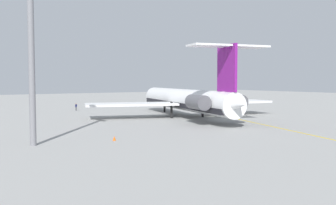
{
  "coord_description": "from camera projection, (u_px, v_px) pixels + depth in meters",
  "views": [
    {
      "loc": [
        -55.98,
        53.67,
        7.4
      ],
      "look_at": [
        4.23,
        13.71,
        3.02
      ],
      "focal_mm": 40.21,
      "sensor_mm": 36.0,
      "label": 1
    }
  ],
  "objects": [
    {
      "name": "safety_cone_nose",
      "position": [
        114.0,
        138.0,
        45.73
      ],
      "size": [
        0.4,
        0.4,
        0.55
      ],
      "primitive_type": "cone",
      "color": "#EA590F",
      "rests_on": "ground"
    },
    {
      "name": "main_jetliner",
      "position": [
        187.0,
        100.0,
        73.41
      ],
      "size": [
        43.73,
        39.05,
        12.87
      ],
      "rotation": [
        0.0,
        0.0,
        -0.23
      ],
      "color": "white",
      "rests_on": "ground"
    },
    {
      "name": "ground_crew_near_nose",
      "position": [
        218.0,
        104.0,
        98.6
      ],
      "size": [
        0.47,
        0.29,
        1.83
      ],
      "rotation": [
        0.0,
        0.0,
        1.65
      ],
      "color": "black",
      "rests_on": "ground"
    },
    {
      "name": "taxiway_centreline",
      "position": [
        218.0,
        115.0,
        79.55
      ],
      "size": [
        102.89,
        31.85,
        0.01
      ],
      "primitive_type": "cube",
      "rotation": [
        0.0,
        0.0,
        -0.3
      ],
      "color": "gold",
      "rests_on": "ground"
    },
    {
      "name": "ground_crew_near_tail",
      "position": [
        76.0,
        106.0,
        90.1
      ],
      "size": [
        0.28,
        0.45,
        1.77
      ],
      "rotation": [
        0.0,
        0.0,
        3.01
      ],
      "color": "black",
      "rests_on": "ground"
    },
    {
      "name": "ground",
      "position": [
        235.0,
        116.0,
        76.63
      ],
      "size": [
        285.75,
        285.75,
        0.0
      ],
      "primitive_type": "plane",
      "color": "gray"
    },
    {
      "name": "light_mast",
      "position": [
        31.0,
        33.0,
        41.5
      ],
      "size": [
        4.0,
        0.7,
        22.78
      ],
      "color": "slate",
      "rests_on": "ground"
    },
    {
      "name": "safety_cone_wingtip",
      "position": [
        215.0,
        106.0,
        101.97
      ],
      "size": [
        0.4,
        0.4,
        0.55
      ],
      "primitive_type": "cone",
      "color": "#EA590F",
      "rests_on": "ground"
    }
  ]
}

